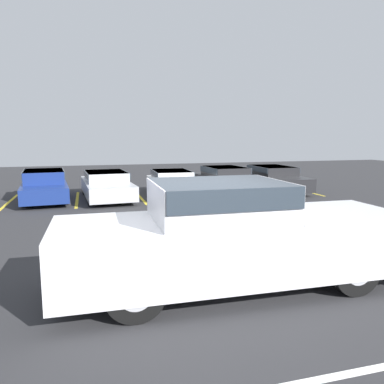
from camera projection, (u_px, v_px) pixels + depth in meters
name	position (u px, v px, depth m)	size (l,w,h in m)	color
ground_plane	(192.00, 293.00, 6.32)	(60.00, 60.00, 0.00)	#2D2D30
stall_stripe_a	(9.00, 202.00, 15.07)	(0.12, 4.26, 0.01)	yellow
stall_stripe_b	(77.00, 199.00, 15.78)	(0.12, 4.26, 0.01)	yellow
stall_stripe_c	(140.00, 197.00, 16.50)	(0.12, 4.26, 0.01)	yellow
stall_stripe_d	(197.00, 194.00, 17.21)	(0.12, 4.26, 0.01)	yellow
stall_stripe_e	(250.00, 192.00, 17.92)	(0.12, 4.26, 0.01)	yellow
stall_stripe_f	(299.00, 190.00, 18.64)	(0.12, 4.26, 0.01)	yellow
aisle_stripe_foreground	(326.00, 378.00, 4.09)	(0.12, 9.17, 0.01)	white
pickup_truck	(236.00, 235.00, 6.48)	(6.13, 2.05, 1.88)	silver
parked_sedan_a	(44.00, 184.00, 15.55)	(2.15, 4.72, 1.24)	navy
parked_sedan_b	(106.00, 184.00, 16.02)	(2.15, 4.90, 1.15)	#B7BABF
parked_sedan_c	(172.00, 182.00, 16.69)	(1.89, 4.45, 1.13)	silver
parked_sedan_d	(225.00, 179.00, 17.45)	(2.00, 4.30, 1.23)	#232326
parked_sedan_e	(272.00, 177.00, 18.34)	(1.98, 4.82, 1.20)	#232326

